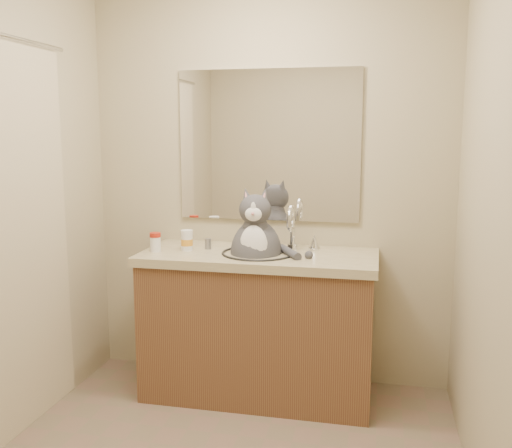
{
  "coord_description": "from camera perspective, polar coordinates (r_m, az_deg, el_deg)",
  "views": [
    {
      "loc": [
        0.66,
        -2.15,
        1.53
      ],
      "look_at": [
        0.05,
        0.65,
        1.07
      ],
      "focal_mm": 40.0,
      "sensor_mm": 36.0,
      "label": 1
    }
  ],
  "objects": [
    {
      "name": "vanity",
      "position": [
        3.36,
        0.28,
        -9.69
      ],
      "size": [
        1.34,
        0.59,
        1.12
      ],
      "color": "brown",
      "rests_on": "ground"
    },
    {
      "name": "grey_canister",
      "position": [
        3.37,
        -4.82,
        -1.99
      ],
      "size": [
        0.04,
        0.04,
        0.06
      ],
      "rotation": [
        0.0,
        0.0,
        -0.09
      ],
      "color": "gray",
      "rests_on": "vanity"
    },
    {
      "name": "pill_bottle_redcap",
      "position": [
        3.33,
        -10.03,
        -1.78
      ],
      "size": [
        0.08,
        0.08,
        0.11
      ],
      "rotation": [
        0.0,
        0.0,
        0.24
      ],
      "color": "white",
      "rests_on": "vanity"
    },
    {
      "name": "mirror",
      "position": [
        3.45,
        1.24,
        7.84
      ],
      "size": [
        1.1,
        0.02,
        0.9
      ],
      "primitive_type": "cube",
      "color": "white",
      "rests_on": "room"
    },
    {
      "name": "cat",
      "position": [
        3.23,
        0.02,
        -2.45
      ],
      "size": [
        0.44,
        0.35,
        0.59
      ],
      "rotation": [
        0.0,
        0.0,
        0.08
      ],
      "color": "#434348",
      "rests_on": "vanity"
    },
    {
      "name": "pill_bottle_orange",
      "position": [
        3.34,
        -6.93,
        -1.66
      ],
      "size": [
        0.08,
        0.08,
        0.12
      ],
      "rotation": [
        0.0,
        0.0,
        -0.18
      ],
      "color": "white",
      "rests_on": "vanity"
    },
    {
      "name": "room",
      "position": [
        2.27,
        -4.8,
        0.76
      ],
      "size": [
        2.22,
        2.52,
        2.42
      ],
      "color": "#7C6C56",
      "rests_on": "ground"
    }
  ]
}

